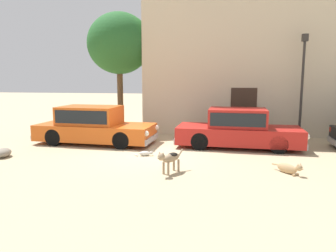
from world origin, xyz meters
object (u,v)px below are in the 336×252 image
object	(u,v)px
stray_dog_spotted	(170,158)
stray_cat	(145,153)
acacia_tree_left	(119,44)
stray_dog_tan	(289,168)
parked_sedan_second	(238,128)
street_lamp	(303,74)
parked_sedan_nearest	(93,125)

from	to	relation	value
stray_dog_spotted	stray_cat	xyz separation A→B (m)	(-1.07, 1.76, -0.34)
stray_dog_spotted	acacia_tree_left	xyz separation A→B (m)	(-3.43, 6.68, 3.68)
stray_dog_tan	acacia_tree_left	world-z (taller)	acacia_tree_left
parked_sedan_second	stray_dog_tan	distance (m)	3.39
stray_dog_tan	acacia_tree_left	bearing A→B (deg)	-174.57
street_lamp	acacia_tree_left	bearing A→B (deg)	170.19
stray_dog_tan	stray_cat	bearing A→B (deg)	-148.44
parked_sedan_second	acacia_tree_left	world-z (taller)	acacia_tree_left
parked_sedan_nearest	stray_dog_spotted	size ratio (longest dim) A/B	4.81
stray_dog_spotted	street_lamp	world-z (taller)	street_lamp
stray_dog_tan	acacia_tree_left	size ratio (longest dim) A/B	0.14
stray_dog_tan	street_lamp	bearing A→B (deg)	122.92
stray_dog_tan	street_lamp	size ratio (longest dim) A/B	0.19
parked_sedan_nearest	acacia_tree_left	distance (m)	4.67
stray_dog_tan	stray_cat	distance (m)	4.41
street_lamp	parked_sedan_nearest	bearing A→B (deg)	-167.15
stray_dog_spotted	stray_cat	size ratio (longest dim) A/B	1.53
parked_sedan_nearest	stray_cat	size ratio (longest dim) A/B	7.37
street_lamp	parked_sedan_second	bearing A→B (deg)	-146.05
parked_sedan_nearest	stray_cat	distance (m)	3.06
street_lamp	acacia_tree_left	world-z (taller)	acacia_tree_left
stray_dog_spotted	stray_dog_tan	size ratio (longest dim) A/B	1.24
parked_sedan_second	stray_dog_spotted	world-z (taller)	parked_sedan_second
parked_sedan_nearest	street_lamp	xyz separation A→B (m)	(8.06, 1.84, 1.94)
parked_sedan_nearest	stray_dog_tan	distance (m)	7.33
stray_dog_spotted	stray_cat	world-z (taller)	stray_dog_spotted
stray_dog_spotted	parked_sedan_nearest	bearing A→B (deg)	-104.34
parked_sedan_nearest	street_lamp	world-z (taller)	street_lamp
stray_cat	street_lamp	distance (m)	7.12
acacia_tree_left	stray_cat	bearing A→B (deg)	-64.40
parked_sedan_nearest	street_lamp	size ratio (longest dim) A/B	1.12
parked_sedan_second	stray_dog_spotted	xyz separation A→B (m)	(-1.98, -3.58, -0.28)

